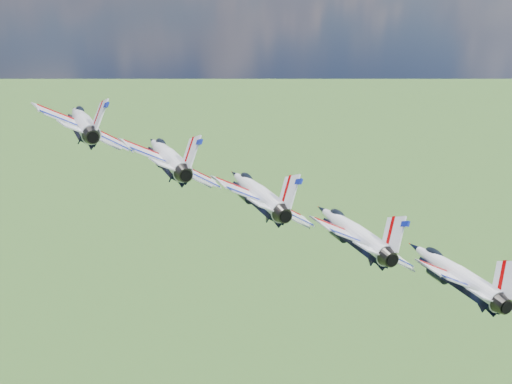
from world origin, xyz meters
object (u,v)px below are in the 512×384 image
jet_0 (82,121)px  jet_1 (166,156)px  jet_3 (351,231)px  jet_2 (256,192)px  jet_4 (453,272)px

jet_0 → jet_1: size_ratio=1.00×
jet_3 → jet_0: bearing=139.6°
jet_1 → jet_2: jet_1 is taller
jet_3 → jet_4: 11.25m
jet_0 → jet_4: jet_0 is taller
jet_2 → jet_4: (14.68, -15.85, -6.31)m
jet_1 → jet_2: (7.34, -7.92, -3.16)m
jet_0 → jet_4: 45.00m
jet_1 → jet_4: size_ratio=1.00×
jet_1 → jet_3: (14.68, -15.85, -6.31)m
jet_1 → jet_3: size_ratio=1.00×
jet_2 → jet_4: 22.50m
jet_1 → jet_2: bearing=-40.4°
jet_0 → jet_2: size_ratio=1.00×
jet_1 → jet_3: jet_1 is taller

